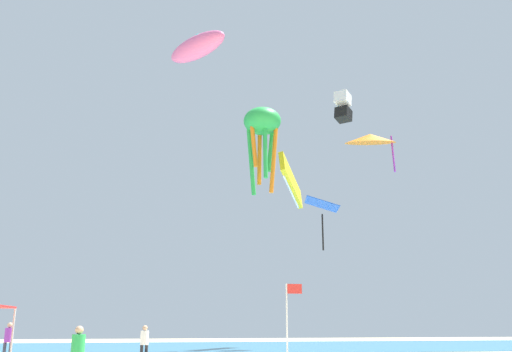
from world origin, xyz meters
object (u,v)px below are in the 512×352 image
Objects in this scene: kite_parafoil_yellow at (291,182)px; kite_box_white at (343,107)px; kite_octopus_green at (262,126)px; person_rightmost at (9,337)px; kite_delta_orange at (370,138)px; kite_diamond_blue at (322,207)px; kite_inflatable_pink at (197,47)px; banner_flag at (289,320)px; person_near_tent at (144,340)px; person_leftmost at (78,350)px.

kite_parafoil_yellow is 2.17× the size of kite_box_white.
person_rightmost is at bearing 171.19° from kite_octopus_green.
kite_box_white is at bearing -13.40° from kite_octopus_green.
kite_diamond_blue is at bearing 40.37° from kite_delta_orange.
kite_inflatable_pink is at bearing 170.72° from kite_parafoil_yellow.
kite_inflatable_pink reaches higher than kite_octopus_green.
banner_flag is 0.93× the size of kite_diamond_blue.
kite_diamond_blue reaches higher than person_near_tent.
kite_box_white is 0.77× the size of kite_diamond_blue.
banner_flag is (5.15, -9.86, 0.96)m from person_near_tent.
kite_inflatable_pink is at bearing -63.60° from kite_diamond_blue.
kite_box_white is at bearing 41.51° from person_leftmost.
kite_octopus_green reaches higher than kite_parafoil_yellow.
person_near_tent is 15.12m from kite_diamond_blue.
person_near_tent is 0.54× the size of banner_flag.
kite_octopus_green is at bearing 52.56° from person_leftmost.
kite_box_white reaches higher than banner_flag.
kite_octopus_green is 8.87m from kite_box_white.
person_rightmost reaches higher than person_leftmost.
banner_flag is at bearing 108.38° from kite_box_white.
banner_flag is 21.81m from kite_inflatable_pink.
kite_parafoil_yellow is at bearing 18.30° from kite_octopus_green.
kite_inflatable_pink is at bearing 14.18° from person_rightmost.
kite_inflatable_pink is 14.99m from kite_delta_orange.
person_rightmost is 18.12m from banner_flag.
kite_diamond_blue is (13.30, 16.26, 8.43)m from person_leftmost.
kite_parafoil_yellow is (6.35, 24.48, 11.52)m from banner_flag.
kite_box_white reaches higher than kite_diamond_blue.
kite_box_white is at bearing -78.16° from kite_parafoil_yellow.
kite_delta_orange reaches higher than kite_diamond_blue.
kite_inflatable_pink reaches higher than kite_diamond_blue.
person_near_tent is at bearing -161.68° from kite_octopus_green.
kite_inflatable_pink reaches higher than person_rightmost.
person_leftmost is 22.64m from kite_diamond_blue.
person_leftmost is 29.79m from kite_delta_orange.
kite_octopus_green is at bearing -136.25° from kite_diamond_blue.
kite_octopus_green is 2.56× the size of kite_box_white.
person_rightmost is at bearing 52.22° from kite_inflatable_pink.
kite_box_white is 7.06m from kite_delta_orange.
kite_box_white is (7.74, 2.83, 3.27)m from kite_octopus_green.
kite_inflatable_pink is (9.69, -0.19, 18.19)m from person_rightmost.
person_leftmost is at bearing 96.73° from kite_box_white.
kite_inflatable_pink is at bearing -161.81° from kite_octopus_green.
kite_inflatable_pink is 1.44× the size of kite_diamond_blue.
banner_flag is at bearing 155.18° from kite_inflatable_pink.
kite_diamond_blue is 0.75× the size of kite_delta_orange.
banner_flag is 0.70× the size of kite_delta_orange.
person_near_tent is at bearing 83.14° from kite_box_white.
kite_diamond_blue is (-4.63, -7.82, -10.65)m from kite_box_white.
person_leftmost is 0.39× the size of kite_delta_orange.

